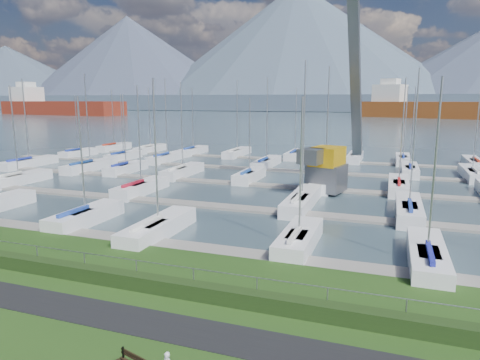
% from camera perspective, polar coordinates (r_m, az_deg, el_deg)
% --- Properties ---
extents(path, '(160.00, 2.00, 0.04)m').
position_cam_1_polar(path, '(18.90, -16.03, -17.14)').
color(path, black).
rests_on(path, grass).
extents(water, '(800.00, 540.00, 0.20)m').
position_cam_1_polar(water, '(276.78, 17.52, 8.35)').
color(water, '#3B4E57').
extents(hedge, '(80.00, 0.70, 0.70)m').
position_cam_1_polar(hedge, '(20.69, -11.82, -13.36)').
color(hedge, '#1F3413').
rests_on(hedge, grass).
extents(fence, '(80.00, 0.04, 0.04)m').
position_cam_1_polar(fence, '(20.68, -11.33, -10.80)').
color(fence, gray).
rests_on(fence, grass).
extents(foothill, '(900.00, 80.00, 12.00)m').
position_cam_1_polar(foothill, '(346.61, 18.03, 9.76)').
color(foothill, '#455365').
rests_on(foothill, water).
extents(mountains, '(1190.00, 360.00, 115.00)m').
position_cam_1_polar(mountains, '(422.79, 19.70, 15.28)').
color(mountains, '#424F61').
rests_on(mountains, water).
extents(docks, '(90.00, 41.60, 0.25)m').
position_cam_1_polar(docks, '(44.52, 6.00, -0.91)').
color(docks, slate).
rests_on(docks, water).
extents(crane, '(5.10, 13.44, 22.35)m').
position_cam_1_polar(crane, '(43.07, 12.48, 5.96)').
color(crane, '#58595F').
rests_on(crane, water).
extents(cargo_ship_west, '(84.92, 28.57, 21.50)m').
position_cam_1_polar(cargo_ship_west, '(277.63, -23.30, 8.84)').
color(cargo_ship_west, maroon).
rests_on(cargo_ship_west, water).
extents(cargo_ship_mid, '(105.34, 49.15, 21.50)m').
position_cam_1_polar(cargo_ship_mid, '(228.78, 26.99, 8.27)').
color(cargo_ship_mid, brown).
rests_on(cargo_ship_mid, water).
extents(sailboat_fleet, '(74.08, 48.75, 12.47)m').
position_cam_1_polar(sailboat_fleet, '(47.62, 3.52, 6.59)').
color(sailboat_fleet, navy).
rests_on(sailboat_fleet, water).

